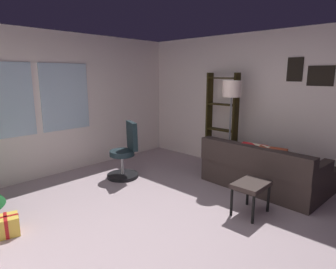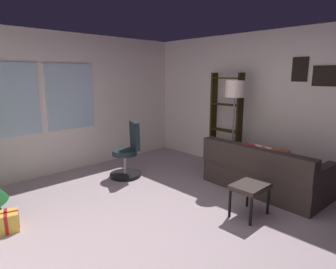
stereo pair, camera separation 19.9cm
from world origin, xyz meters
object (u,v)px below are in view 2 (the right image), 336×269
(couch, at_px, (275,174))
(floor_lamp, at_px, (235,97))
(gift_box_gold, at_px, (6,222))
(footstool, at_px, (250,189))
(bookshelf, at_px, (225,128))
(office_chair, at_px, (128,156))

(couch, height_order, floor_lamp, floor_lamp)
(couch, height_order, gift_box_gold, couch)
(footstool, xyz_separation_m, bookshelf, (1.42, 1.41, 0.43))
(footstool, distance_m, gift_box_gold, 3.00)
(footstool, relative_size, bookshelf, 0.27)
(gift_box_gold, distance_m, bookshelf, 3.90)
(office_chair, bearing_deg, footstool, -83.44)
(footstool, xyz_separation_m, gift_box_gold, (-2.40, 1.79, -0.26))
(bookshelf, distance_m, floor_lamp, 0.84)
(couch, bearing_deg, gift_box_gold, 154.71)
(office_chair, bearing_deg, couch, -58.72)
(bookshelf, height_order, floor_lamp, bookshelf)
(couch, distance_m, office_chair, 2.50)
(couch, bearing_deg, office_chair, 121.28)
(footstool, bearing_deg, bookshelf, 44.67)
(footstool, height_order, gift_box_gold, footstool)
(footstool, distance_m, bookshelf, 2.05)
(office_chair, height_order, bookshelf, bookshelf)
(bookshelf, xyz_separation_m, floor_lamp, (-0.36, -0.42, 0.63))
(couch, xyz_separation_m, footstool, (-1.03, -0.17, 0.09))
(gift_box_gold, bearing_deg, bookshelf, -5.68)
(couch, relative_size, bookshelf, 1.04)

